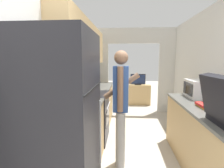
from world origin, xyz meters
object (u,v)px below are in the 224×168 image
object	(u,v)px
tv_cabinet	(138,94)
person	(121,106)
book_stack	(206,106)
television	(138,79)
refrigerator	(60,128)
range_oven	(92,116)
microwave	(198,89)

from	to	relation	value
tv_cabinet	person	bearing A→B (deg)	-97.66
person	book_stack	world-z (taller)	person
person	television	bearing A→B (deg)	-5.67
refrigerator	range_oven	bearing A→B (deg)	90.97
range_oven	tv_cabinet	bearing A→B (deg)	69.08
book_stack	range_oven	bearing A→B (deg)	154.03
refrigerator	person	bearing A→B (deg)	56.40
refrigerator	person	world-z (taller)	refrigerator
tv_cabinet	microwave	bearing A→B (deg)	-75.25
range_oven	book_stack	distance (m)	2.04
refrigerator	microwave	xyz separation A→B (m)	(1.88, 1.52, 0.16)
microwave	television	bearing A→B (deg)	104.94
refrigerator	book_stack	distance (m)	1.94
range_oven	microwave	distance (m)	2.02
refrigerator	television	size ratio (longest dim) A/B	3.54
book_stack	television	size ratio (longest dim) A/B	0.57
person	tv_cabinet	size ratio (longest dim) A/B	1.94
range_oven	television	bearing A→B (deg)	68.80
refrigerator	tv_cabinet	world-z (taller)	refrigerator
refrigerator	book_stack	world-z (taller)	refrigerator
microwave	television	world-z (taller)	microwave
range_oven	person	distance (m)	1.14
refrigerator	book_stack	size ratio (longest dim) A/B	6.23
person	book_stack	bearing A→B (deg)	-88.18
book_stack	tv_cabinet	bearing A→B (deg)	100.22
person	microwave	bearing A→B (deg)	-61.32
microwave	tv_cabinet	size ratio (longest dim) A/B	0.59
range_oven	television	distance (m)	3.07
range_oven	person	world-z (taller)	person
range_oven	refrigerator	bearing A→B (deg)	-89.03
television	refrigerator	bearing A→B (deg)	-103.25
range_oven	microwave	world-z (taller)	microwave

